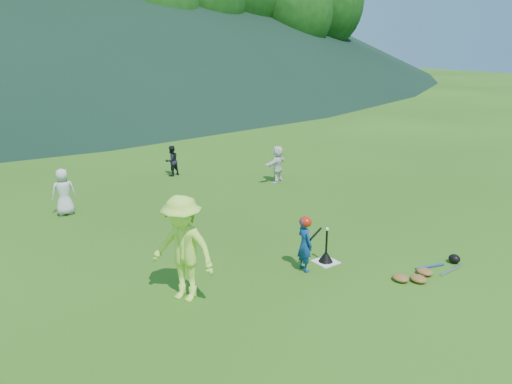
# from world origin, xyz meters

# --- Properties ---
(ground) EXTENTS (120.00, 120.00, 0.00)m
(ground) POSITION_xyz_m (0.00, 0.00, 0.00)
(ground) COLOR #275012
(ground) RESTS_ON ground
(home_plate) EXTENTS (0.45, 0.45, 0.02)m
(home_plate) POSITION_xyz_m (0.00, 0.00, 0.01)
(home_plate) COLOR silver
(home_plate) RESTS_ON ground
(baseball) EXTENTS (0.08, 0.08, 0.08)m
(baseball) POSITION_xyz_m (0.00, 0.00, 0.74)
(baseball) COLOR white
(baseball) RESTS_ON batting_tee
(batter_child) EXTENTS (0.31, 0.44, 1.11)m
(batter_child) POSITION_xyz_m (-0.60, -0.01, 0.56)
(batter_child) COLOR navy
(batter_child) RESTS_ON ground
(adult_coach) EXTENTS (1.21, 1.43, 1.92)m
(adult_coach) POSITION_xyz_m (-3.09, 0.36, 0.96)
(adult_coach) COLOR #B6F247
(adult_coach) RESTS_ON ground
(fielder_a) EXTENTS (0.65, 0.46, 1.24)m
(fielder_a) POSITION_xyz_m (-3.57, 6.16, 0.62)
(fielder_a) COLOR silver
(fielder_a) RESTS_ON ground
(fielder_b) EXTENTS (0.57, 0.49, 1.03)m
(fielder_b) POSITION_xyz_m (0.47, 8.05, 0.51)
(fielder_b) COLOR black
(fielder_b) RESTS_ON ground
(fielder_d) EXTENTS (1.16, 0.73, 1.19)m
(fielder_d) POSITION_xyz_m (2.88, 5.36, 0.60)
(fielder_d) COLOR white
(fielder_d) RESTS_ON ground
(batting_tee) EXTENTS (0.30, 0.30, 0.68)m
(batting_tee) POSITION_xyz_m (0.00, 0.00, 0.13)
(batting_tee) COLOR black
(batting_tee) RESTS_ON home_plate
(batter_gear) EXTENTS (0.70, 0.33, 0.47)m
(batter_gear) POSITION_xyz_m (-0.58, -0.01, 1.01)
(batter_gear) COLOR #B31E0B
(batter_gear) RESTS_ON ground
(equipment_pile) EXTENTS (1.80, 0.56, 0.19)m
(equipment_pile) POSITION_xyz_m (1.20, -1.56, 0.07)
(equipment_pile) COLOR olive
(equipment_pile) RESTS_ON ground
(outfield_fence) EXTENTS (70.07, 0.08, 1.33)m
(outfield_fence) POSITION_xyz_m (0.00, 28.00, 0.70)
(outfield_fence) COLOR gray
(outfield_fence) RESTS_ON ground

